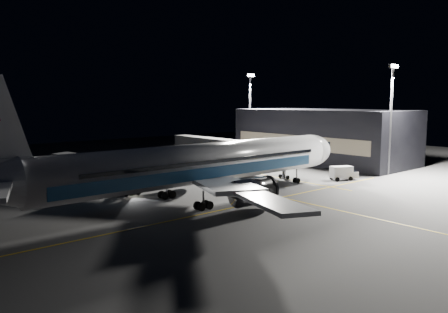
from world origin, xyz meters
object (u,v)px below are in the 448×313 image
jet_bridge (233,147)px  baggage_tug (130,189)px  floodlight_mast_south (391,109)px  safety_cone_a (175,183)px  airliner (195,165)px  service_truck (343,173)px  safety_cone_c (109,192)px  floodlight_mast_north (250,107)px  safety_cone_b (173,182)px

jet_bridge → baggage_tug: (-27.80, -8.11, -3.74)m
floodlight_mast_south → safety_cone_a: floodlight_mast_south is taller
airliner → safety_cone_a: (4.86, 12.28, -4.86)m
service_truck → baggage_tug: (-34.75, 13.57, -0.48)m
service_truck → safety_cone_c: 40.37m
airliner → floodlight_mast_north: 52.56m
airliner → safety_cone_a: bearing=68.4°
floodlight_mast_north → safety_cone_c: size_ratio=39.08×
airliner → baggage_tug: 11.83m
floodlight_mast_north → baggage_tug: floodlight_mast_north is taller
airliner → floodlight_mast_south: bearing=-8.3°
jet_bridge → floodlight_mast_north: 24.06m
airliner → safety_cone_b: bearing=69.0°
airliner → service_truck: 30.49m
jet_bridge → floodlight_mast_south: bearing=-53.2°
floodlight_mast_south → service_truck: (-11.05, 2.40, -11.04)m
floodlight_mast_south → service_truck: size_ratio=3.98×
service_truck → safety_cone_c: size_ratio=9.82×
airliner → service_truck: bearing=-6.9°
jet_bridge → safety_cone_c: (-30.00, -5.46, -4.32)m
airliner → safety_cone_a: 14.07m
floodlight_mast_south → safety_cone_b: (-35.89, 19.53, -12.10)m
floodlight_mast_south → safety_cone_c: bearing=158.8°
service_truck → floodlight_mast_south: bearing=11.8°
floodlight_mast_north → jet_bridge: bearing=-142.3°
jet_bridge → floodlight_mast_north: bearing=37.7°
airliner → floodlight_mast_north: floodlight_mast_north is taller
baggage_tug → safety_cone_a: baggage_tug is taller
floodlight_mast_south → safety_cone_a: (-36.22, 18.29, -12.06)m
floodlight_mast_south → safety_cone_a: size_ratio=33.61×
floodlight_mast_south → baggage_tug: bearing=160.8°
floodlight_mast_north → floodlight_mast_south: same height
jet_bridge → service_truck: 22.99m
baggage_tug → safety_cone_b: bearing=31.3°
floodlight_mast_north → safety_cone_b: floodlight_mast_north is taller
service_truck → baggage_tug: bearing=-177.3°
baggage_tug → safety_cone_a: (9.58, 2.33, -0.54)m
jet_bridge → service_truck: (6.95, -21.67, -3.25)m
safety_cone_b → safety_cone_a: bearing=-105.0°
safety_cone_b → floodlight_mast_south: bearing=-28.6°
floodlight_mast_south → safety_cone_c: 52.89m
floodlight_mast_south → safety_cone_a: bearing=153.2°
floodlight_mast_north → baggage_tug: bearing=-154.3°
airliner → safety_cone_b: 15.28m
service_truck → airliner: bearing=-162.8°
floodlight_mast_north → service_truck: size_ratio=3.98×
safety_cone_a → safety_cone_c: (-11.78, 0.32, -0.04)m
airliner → baggage_tug: airliner is taller
safety_cone_c → service_truck: bearing=-23.7°
service_truck → safety_cone_a: (-25.17, 15.90, -1.02)m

